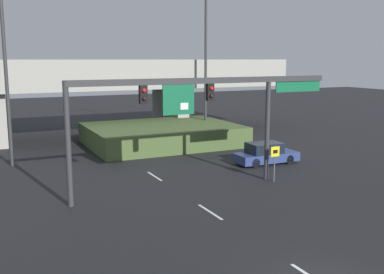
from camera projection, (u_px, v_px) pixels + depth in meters
lane_markings at (155, 176)px, 28.24m from camera, size 0.14×32.15×0.01m
signal_gantry at (200, 100)px, 24.68m from camera, size 15.82×0.44×6.26m
speed_limit_sign at (275, 158)px, 26.67m from camera, size 0.60×0.11×2.22m
highway_light_pole_near at (3, 26)px, 29.36m from camera, size 0.70×0.36×17.99m
highway_light_pole_far at (206, 53)px, 40.70m from camera, size 0.70×0.36×14.82m
overpass_bridge at (89, 83)px, 42.29m from camera, size 39.18×8.62×7.24m
grass_embankment at (162, 135)px, 38.72m from camera, size 12.40×9.41×1.69m
parked_sedan_near_right at (266, 154)px, 31.58m from camera, size 4.55×1.91×1.50m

